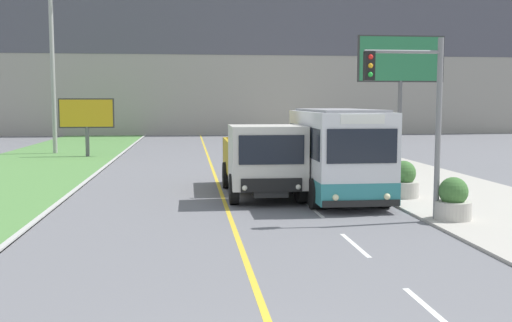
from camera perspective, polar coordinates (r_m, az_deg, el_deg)
name	(u,v)px	position (r m, az deg, el deg)	size (l,w,h in m)	color
apartment_block_background	(199,24)	(66.03, -5.49, 12.83)	(80.00, 8.04, 23.38)	gray
city_bus	(338,154)	(21.01, 7.81, 0.62)	(2.61, 5.93, 3.18)	silver
dump_truck	(263,162)	(21.23, 0.72, -0.07)	(2.59, 6.77, 2.64)	black
utility_pole_far	(52,63)	(41.82, -18.82, 8.79)	(1.80, 0.28, 11.75)	#9E9E99
traffic_light_mast	(415,105)	(17.53, 14.94, 5.20)	(2.28, 0.32, 5.23)	slate
billboard_large	(401,64)	(35.51, 13.62, 8.95)	(5.05, 0.24, 7.18)	#59595B
billboard_small	(87,115)	(38.80, -15.83, 4.21)	(3.38, 0.24, 3.65)	#59595B
planter_round_near	(453,201)	(18.05, 18.26, -3.62)	(1.03, 1.03, 1.22)	#B7B2A8
planter_round_second	(403,181)	(21.71, 13.84, -1.88)	(1.10, 1.10, 1.30)	#B7B2A8
planter_round_third	(370,170)	(25.50, 10.78, -0.80)	(1.00, 1.00, 1.20)	#B7B2A8
planter_round_far	(343,160)	(29.31, 8.32, 0.07)	(0.96, 0.96, 1.19)	#B7B2A8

